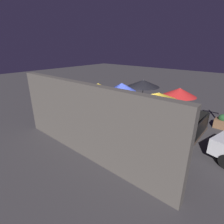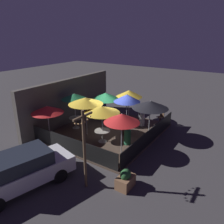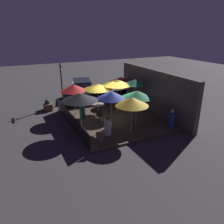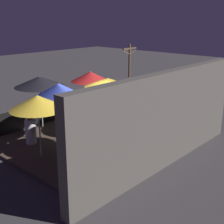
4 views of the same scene
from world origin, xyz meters
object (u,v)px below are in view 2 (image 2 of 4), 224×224
Objects in this scene: dining_table_1 at (76,120)px; patio_chair_0 at (124,127)px; patron_1 at (142,118)px; planter_box at (125,180)px; patio_umbrella_1 at (74,96)px; patio_umbrella_7 at (129,94)px; patron_2 at (102,105)px; patio_umbrella_6 at (127,98)px; patio_umbrella_8 at (86,101)px; patio_umbrella_4 at (122,118)px; patio_umbrella_5 at (150,105)px; light_post at (84,146)px; patron_0 at (127,136)px; dining_table_0 at (102,133)px; patio_chair_1 at (161,116)px; patio_umbrella_0 at (102,109)px; patio_umbrella_2 at (47,109)px; parked_car_0 at (22,170)px; patio_umbrella_3 at (106,96)px.

dining_table_1 is 1.02× the size of patio_chair_0.
patron_1 is 1.36× the size of planter_box.
patio_umbrella_1 is 1.07× the size of patio_umbrella_7.
patio_umbrella_7 is 3.16m from patron_2.
patio_umbrella_7 is (1.44, 0.65, -0.11)m from patio_umbrella_6.
patio_umbrella_1 is 0.99× the size of patio_umbrella_8.
dining_table_1 is at bearing 75.41° from patio_umbrella_4.
patio_umbrella_6 is at bearing -91.77° from patron_2.
patio_umbrella_5 is 0.67× the size of light_post.
patio_umbrella_4 is 0.92× the size of patio_umbrella_8.
patron_0 is at bearing 28.56° from planter_box.
patio_umbrella_6 is 3.04m from dining_table_0.
dining_table_1 is at bearing 76.80° from dining_table_0.
light_post is at bearing -133.63° from patio_umbrella_1.
patio_chair_1 is (2.53, 0.20, -1.62)m from patio_umbrella_5.
light_post reaches higher than patron_2.
patio_umbrella_1 is 0.70× the size of light_post.
patio_umbrella_0 is at bearing -117.26° from patron_2.
patron_1 is at bearing -35.23° from patio_umbrella_2.
patron_1 is (5.19, -3.67, -1.48)m from patio_umbrella_2.
patio_umbrella_6 is 2.08× the size of patron_0.
patio_umbrella_2 is 4.90m from patio_chair_0.
patio_chair_0 reaches higher than dining_table_0.
patio_umbrella_8 is (0.25, 1.43, 0.22)m from patio_umbrella_0.
parked_car_0 is at bearing -137.41° from patron_2.
patio_umbrella_8 is at bearing 118.89° from patio_umbrella_5.
patio_umbrella_7 is 4.32m from dining_table_0.
patio_umbrella_4 is 1.92× the size of patron_1.
patio_umbrella_1 reaches higher than dining_table_1.
parked_car_0 reaches higher than patron_1.
patio_chair_0 is at bearing 54.63° from patron_1.
patron_2 is at bearing -39.09° from patron_1.
patron_0 is (1.05, 0.22, -1.55)m from patio_umbrella_4.
dining_table_1 is at bearing 123.78° from patio_umbrella_6.
dining_table_1 is 6.13m from patio_chair_1.
patio_umbrella_3 is 2.72m from dining_table_1.
patio_umbrella_4 is (-3.20, -3.28, 0.06)m from patio_umbrella_3.
patio_umbrella_3 is at bearing -28.18° from patio_umbrella_1.
planter_box is 0.19× the size of parked_car_0.
patio_umbrella_6 is (0.42, 1.88, 0.00)m from patio_umbrella_5.
patio_umbrella_6 is 1.58m from patio_umbrella_7.
dining_table_1 is at bearing -145.98° from patron_2.
patio_umbrella_6 reaches higher than dining_table_1.
patron_2 is (0.88, 4.10, 0.04)m from patron_1.
patio_umbrella_8 is 3.00m from patio_chair_0.
patio_umbrella_1 is at bearing 60.36° from planter_box.
patio_umbrella_0 is at bearing 49.41° from patron_1.
patio_umbrella_3 reaches higher than patio_chair_1.
patio_umbrella_4 is 4.41m from patron_1.
dining_table_0 is 5.18m from parked_car_0.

